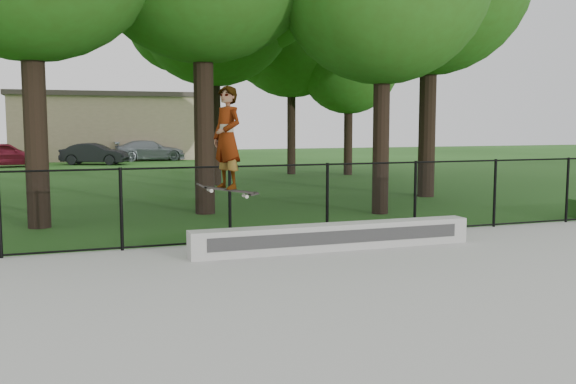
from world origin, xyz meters
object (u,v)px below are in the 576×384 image
at_px(grind_ledge, 335,237).
at_px(car_c, 150,151).
at_px(skater_airborne, 227,140).
at_px(car_b, 94,154).
at_px(car_a, 4,154).

relative_size(grind_ledge, car_c, 1.32).
distance_m(grind_ledge, skater_airborne, 2.70).
height_order(grind_ledge, car_b, car_b).
height_order(car_a, car_c, car_a).
xyz_separation_m(grind_ledge, car_a, (-7.54, 26.79, 0.38)).
relative_size(grind_ledge, car_a, 1.35).
xyz_separation_m(car_c, skater_airborne, (-2.58, -30.40, 1.44)).
distance_m(grind_ledge, car_c, 30.23).
distance_m(car_c, skater_airborne, 30.55).
relative_size(grind_ledge, skater_airborne, 2.88).
bearing_deg(car_c, grind_ledge, 178.18).
bearing_deg(car_b, grind_ledge, -152.77).
bearing_deg(car_c, car_a, 112.21).
bearing_deg(car_a, car_b, -92.06).
relative_size(car_a, car_b, 1.19).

